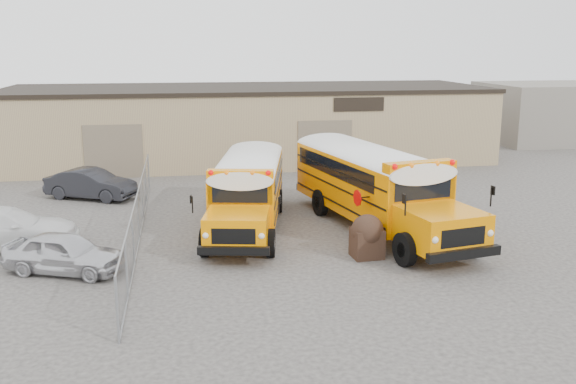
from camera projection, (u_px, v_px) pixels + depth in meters
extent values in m
plane|color=#393735|center=(308.00, 255.00, 22.76)|extent=(120.00, 120.00, 0.00)
cube|color=#8C7156|center=(248.00, 124.00, 41.47)|extent=(30.00, 10.00, 4.50)
cube|color=black|center=(247.00, 88.00, 40.96)|extent=(30.20, 10.20, 0.25)
cube|color=black|center=(359.00, 104.00, 37.25)|extent=(3.00, 0.08, 0.80)
cube|color=#776854|center=(114.00, 152.00, 35.53)|extent=(3.20, 0.08, 3.00)
cube|color=#776854|center=(325.00, 146.00, 37.47)|extent=(3.20, 0.08, 3.00)
cylinder|color=gray|center=(117.00, 310.00, 15.83)|extent=(0.07, 0.07, 1.80)
cylinder|color=gray|center=(126.00, 269.00, 18.71)|extent=(0.07, 0.07, 1.80)
cylinder|color=gray|center=(133.00, 239.00, 21.59)|extent=(0.07, 0.07, 1.80)
cylinder|color=gray|center=(138.00, 216.00, 24.47)|extent=(0.07, 0.07, 1.80)
cylinder|color=gray|center=(143.00, 198.00, 27.36)|extent=(0.07, 0.07, 1.80)
cylinder|color=gray|center=(146.00, 183.00, 30.24)|extent=(0.07, 0.07, 1.80)
cylinder|color=gray|center=(149.00, 171.00, 33.12)|extent=(0.07, 0.07, 1.80)
cylinder|color=gray|center=(137.00, 194.00, 24.28)|extent=(0.05, 18.00, 0.05)
cylinder|color=gray|center=(140.00, 238.00, 24.66)|extent=(0.05, 18.00, 0.05)
cube|color=gray|center=(138.00, 216.00, 24.47)|extent=(0.02, 18.00, 1.70)
cube|color=gray|center=(553.00, 112.00, 49.21)|extent=(10.00, 8.00, 4.40)
cube|color=#FF8D00|center=(260.00, 161.00, 32.60)|extent=(3.87, 7.80, 2.01)
cube|color=#FF8D00|center=(252.00, 190.00, 28.02)|extent=(2.54, 2.54, 1.13)
cube|color=black|center=(254.00, 163.00, 28.86)|extent=(1.99, 0.45, 0.74)
cube|color=white|center=(260.00, 138.00, 32.34)|extent=(3.89, 7.88, 0.39)
cube|color=#FF8D00|center=(254.00, 149.00, 28.94)|extent=(2.46, 0.95, 0.35)
sphere|color=#E50705|center=(230.00, 147.00, 28.73)|extent=(0.20, 0.20, 0.20)
sphere|color=#E50705|center=(276.00, 147.00, 28.66)|extent=(0.20, 0.20, 0.20)
sphere|color=orange|center=(243.00, 147.00, 28.71)|extent=(0.20, 0.20, 0.20)
sphere|color=orange|center=(264.00, 147.00, 28.68)|extent=(0.20, 0.20, 0.20)
cube|color=black|center=(249.00, 207.00, 26.99)|extent=(2.40, 0.68, 0.27)
cube|color=black|center=(265.00, 164.00, 36.49)|extent=(2.40, 0.67, 0.27)
cube|color=black|center=(260.00, 162.00, 32.62)|extent=(3.88, 7.66, 0.06)
cube|color=black|center=(260.00, 149.00, 32.76)|extent=(3.67, 6.65, 0.61)
cylinder|color=black|center=(226.00, 202.00, 28.28)|extent=(0.47, 1.06, 1.02)
cylinder|color=black|center=(278.00, 202.00, 28.21)|extent=(0.47, 1.06, 1.02)
cylinder|color=black|center=(240.00, 174.00, 34.32)|extent=(0.47, 1.06, 1.02)
cylinder|color=black|center=(284.00, 175.00, 34.25)|extent=(0.47, 1.06, 1.02)
cube|color=orange|center=(305.00, 156.00, 32.69)|extent=(4.41, 8.86, 2.29)
cube|color=orange|center=(353.00, 188.00, 27.83)|extent=(2.89, 2.89, 1.28)
cube|color=black|center=(341.00, 157.00, 28.71)|extent=(2.25, 0.52, 0.84)
cube|color=white|center=(305.00, 131.00, 32.40)|extent=(4.42, 8.95, 0.45)
cube|color=orange|center=(339.00, 141.00, 28.79)|extent=(2.79, 1.09, 0.40)
sphere|color=#E50705|center=(317.00, 140.00, 28.12)|extent=(0.22, 0.22, 0.22)
sphere|color=#E50705|center=(365.00, 137.00, 28.93)|extent=(0.22, 0.22, 0.22)
sphere|color=orange|center=(330.00, 139.00, 28.34)|extent=(0.22, 0.22, 0.22)
sphere|color=orange|center=(352.00, 138.00, 28.71)|extent=(0.22, 0.22, 0.22)
cube|color=black|center=(367.00, 206.00, 26.75)|extent=(2.73, 0.78, 0.31)
cube|color=black|center=(276.00, 162.00, 36.84)|extent=(2.72, 0.76, 0.31)
cube|color=black|center=(305.00, 158.00, 32.71)|extent=(4.42, 8.70, 0.07)
cube|color=black|center=(302.00, 143.00, 32.85)|extent=(4.18, 7.55, 0.69)
cylinder|color=black|center=(324.00, 204.00, 27.63)|extent=(0.54, 1.20, 1.16)
cylinder|color=black|center=(378.00, 199.00, 28.55)|extent=(0.54, 1.20, 1.16)
cylinder|color=black|center=(270.00, 174.00, 34.03)|extent=(0.54, 1.20, 1.16)
cylinder|color=black|center=(315.00, 171.00, 34.95)|extent=(0.54, 1.20, 1.16)
cylinder|color=#BF0505|center=(291.00, 166.00, 29.36)|extent=(0.16, 0.62, 0.62)
cube|color=black|center=(367.00, 243.00, 22.44)|extent=(1.10, 1.00, 1.03)
sphere|color=black|center=(367.00, 230.00, 22.33)|extent=(1.13, 1.13, 1.13)
imported|color=silver|center=(64.00, 253.00, 20.88)|extent=(4.28, 2.97, 1.35)
imported|color=silver|center=(5.00, 228.00, 23.36)|extent=(5.26, 2.20, 1.52)
imported|color=black|center=(91.00, 184.00, 30.93)|extent=(4.64, 3.32, 1.45)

